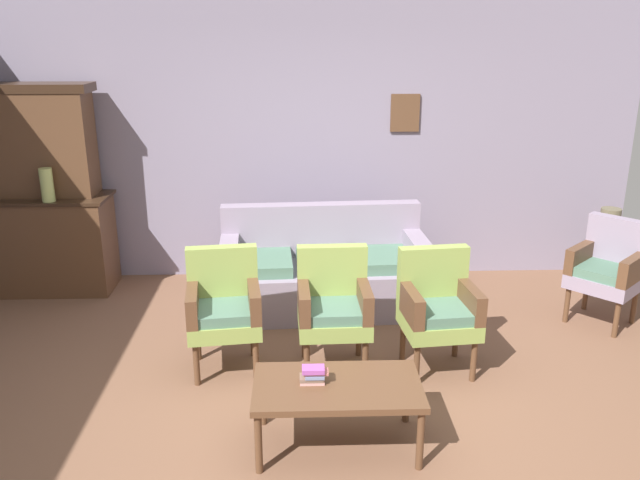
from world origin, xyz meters
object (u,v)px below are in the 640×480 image
book_stack_on_table (313,375)px  coffee_table (337,391)px  side_cabinet (52,244)px  armchair_near_cabinet (224,305)px  wingback_chair_by_fireplace (608,267)px  vase_on_cabinet (47,185)px  armchair_by_doorway (438,305)px  floral_couch (324,273)px  floor_vase_by_wall (606,248)px  armchair_near_couch_end (334,304)px

book_stack_on_table → coffee_table: bearing=-9.0°
side_cabinet → armchair_near_cabinet: bearing=-41.4°
coffee_table → book_stack_on_table: 0.17m
wingback_chair_by_fireplace → armchair_near_cabinet: bearing=-167.7°
vase_on_cabinet → wingback_chair_by_fireplace: bearing=-8.4°
armchair_near_cabinet → book_stack_on_table: bearing=-57.2°
armchair_near_cabinet → coffee_table: 1.27m
armchair_near_cabinet → armchair_by_doorway: bearing=-2.2°
floral_couch → coffee_table: floral_couch is taller
book_stack_on_table → floral_couch: bearing=86.0°
coffee_table → book_stack_on_table: (-0.14, 0.02, 0.10)m
vase_on_cabinet → floral_couch: (2.49, -0.33, -0.76)m
wingback_chair_by_fireplace → floor_vase_by_wall: bearing=65.4°
armchair_near_couch_end → book_stack_on_table: 0.99m
armchair_by_doorway → side_cabinet: bearing=153.9°
vase_on_cabinet → floral_couch: 2.62m
armchair_near_cabinet → floral_couch: bearing=54.4°
armchair_by_doorway → coffee_table: armchair_by_doorway is taller
armchair_near_cabinet → armchair_near_couch_end: bearing=-0.5°
wingback_chair_by_fireplace → book_stack_on_table: bearing=-146.7°
vase_on_cabinet → armchair_near_couch_end: bearing=-29.4°
armchair_near_cabinet → wingback_chair_by_fireplace: bearing=12.3°
side_cabinet → floral_couch: bearing=-11.2°
wingback_chair_by_fireplace → book_stack_on_table: size_ratio=5.27×
floral_couch → armchair_near_cabinet: bearing=-125.6°
armchair_near_couch_end → wingback_chair_by_fireplace: 2.47m
armchair_by_doorway → wingback_chair_by_fireplace: bearing=25.0°
coffee_table → floor_vase_by_wall: 3.73m
armchair_by_doorway → floral_couch: bearing=124.6°
side_cabinet → vase_on_cabinet: bearing=-62.6°
armchair_near_cabinet → floor_vase_by_wall: (3.54, 1.49, -0.10)m
vase_on_cabinet → armchair_by_doorway: vase_on_cabinet is taller
floral_couch → armchair_by_doorway: 1.40m
armchair_near_cabinet → book_stack_on_table: size_ratio=5.27×
vase_on_cabinet → armchair_by_doorway: size_ratio=0.34×
wingback_chair_by_fireplace → vase_on_cabinet: bearing=171.6°
armchair_near_cabinet → coffee_table: (0.77, -1.00, -0.12)m
armchair_near_cabinet → book_stack_on_table: 1.17m
vase_on_cabinet → armchair_near_couch_end: vase_on_cabinet is taller
side_cabinet → vase_on_cabinet: (0.09, -0.18, 0.62)m
armchair_near_couch_end → floor_vase_by_wall: 3.13m
floral_couch → armchair_near_couch_end: bearing=-88.5°
vase_on_cabinet → wingback_chair_by_fireplace: size_ratio=0.34×
side_cabinet → coffee_table: size_ratio=1.16×
vase_on_cabinet → coffee_table: (2.49, -2.41, -0.71)m
armchair_by_doorway → floor_vase_by_wall: 2.52m
armchair_by_doorway → book_stack_on_table: bearing=-135.4°
side_cabinet → coffee_table: (2.58, -2.60, -0.09)m
vase_on_cabinet → floor_vase_by_wall: bearing=0.9°
armchair_near_cabinet → floor_vase_by_wall: 3.85m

